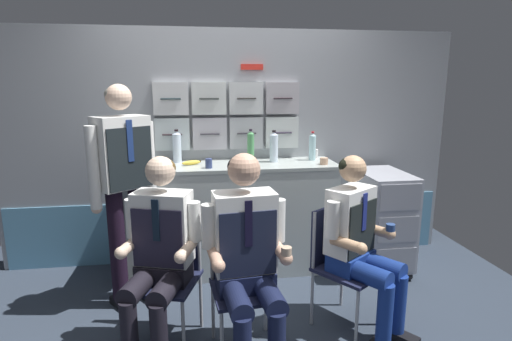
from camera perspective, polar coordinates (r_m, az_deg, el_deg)
galley_bulkhead at (r=3.80m, az=-3.42°, el=2.94°), size 4.20×0.14×2.15m
galley_counter at (r=3.66m, az=-3.45°, el=-6.62°), size 1.86×0.53×0.98m
service_trolley at (r=3.84m, az=17.23°, el=-6.38°), size 0.40×0.65×0.90m
folding_chair_left at (r=2.80m, az=-12.09°, el=-12.61°), size 0.50×0.50×0.83m
crew_member_left at (r=2.60m, az=-13.54°, el=-10.63°), size 0.52×0.66×1.23m
folding_chair_center at (r=2.64m, az=-1.98°, el=-13.89°), size 0.44×0.44×0.83m
crew_member_center at (r=2.42m, az=-1.20°, el=-11.33°), size 0.51×0.65×1.27m
folding_chair_near_trolley at (r=2.93m, az=11.61°, el=-11.39°), size 0.56×0.56×0.83m
crew_member_near_trolley at (r=2.80m, az=14.52°, el=-9.36°), size 0.59×0.65×1.21m
crew_member_standing at (r=3.12m, az=-18.09°, el=-1.00°), size 0.43×0.41×1.66m
water_bottle_blue_cap at (r=3.73m, az=7.96°, el=3.36°), size 0.06×0.06×0.26m
sparkling_bottle_green at (r=3.65m, az=-11.09°, el=3.30°), size 0.08×0.08×0.29m
water_bottle_short at (r=3.53m, az=-0.75°, el=3.30°), size 0.06×0.06×0.30m
water_bottle_clear at (r=3.61m, az=2.53°, el=3.34°), size 0.07×0.07×0.28m
paper_cup_tan at (r=3.55m, az=9.57°, el=1.35°), size 0.07×0.07×0.06m
coffee_cup_spare at (r=3.37m, az=-6.69°, el=1.04°), size 0.06×0.06×0.08m
coffee_cup_white at (r=3.85m, az=8.23°, el=2.40°), size 0.07×0.07×0.08m
snack_banana at (r=3.53m, az=-9.12°, el=1.10°), size 0.17×0.10×0.04m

